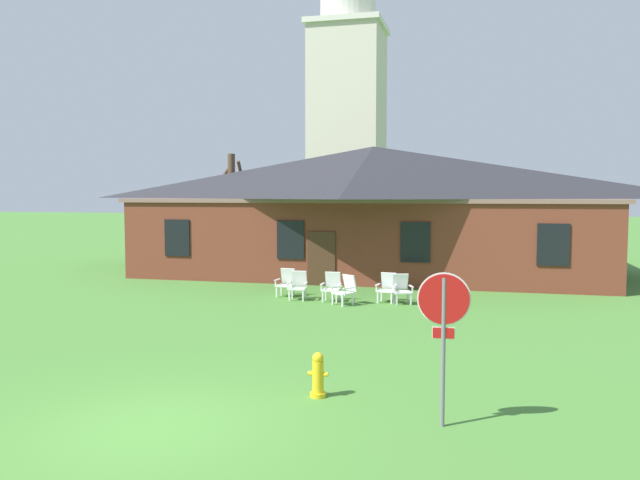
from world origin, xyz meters
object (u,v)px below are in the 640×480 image
at_px(lawn_chair_middle, 346,289).
at_px(lawn_chair_right_end, 387,287).
at_px(stop_sign, 444,319).
at_px(lawn_chair_by_porch, 286,282).
at_px(lawn_chair_near_door, 298,285).
at_px(lawn_chair_left_end, 332,286).
at_px(fire_hydrant, 318,376).
at_px(lawn_chair_under_eave, 438,291).
at_px(lawn_chair_far_side, 401,288).

distance_m(lawn_chair_middle, lawn_chair_right_end, 1.50).
distance_m(stop_sign, lawn_chair_by_porch, 12.86).
distance_m(lawn_chair_near_door, lawn_chair_left_end, 1.16).
xyz_separation_m(lawn_chair_near_door, fire_hydrant, (3.21, -9.83, -0.12)).
height_order(lawn_chair_by_porch, lawn_chair_under_eave, same).
height_order(lawn_chair_by_porch, lawn_chair_right_end, same).
bearing_deg(lawn_chair_by_porch, stop_sign, -62.05).
bearing_deg(lawn_chair_by_porch, lawn_chair_right_end, -5.19).
bearing_deg(lawn_chair_far_side, lawn_chair_under_eave, -13.20).
bearing_deg(lawn_chair_under_eave, lawn_chair_near_door, 177.45).
xyz_separation_m(lawn_chair_left_end, fire_hydrant, (2.05, -9.83, -0.12)).
xyz_separation_m(lawn_chair_right_end, lawn_chair_far_side, (0.48, -0.19, 0.00)).
xyz_separation_m(lawn_chair_right_end, lawn_chair_under_eave, (1.66, -0.47, 0.00)).
height_order(lawn_chair_near_door, lawn_chair_left_end, same).
height_order(stop_sign, fire_hydrant, stop_sign).
bearing_deg(lawn_chair_middle, lawn_chair_far_side, 21.16).
bearing_deg(lawn_chair_by_porch, lawn_chair_under_eave, -8.62).
height_order(lawn_chair_middle, lawn_chair_under_eave, same).
relative_size(lawn_chair_left_end, lawn_chair_middle, 1.00).
bearing_deg(lawn_chair_near_door, lawn_chair_left_end, -0.13).
height_order(stop_sign, lawn_chair_left_end, stop_sign).
distance_m(lawn_chair_near_door, lawn_chair_right_end, 2.99).
xyz_separation_m(lawn_chair_by_porch, fire_hydrant, (3.81, -10.42, -0.12)).
xyz_separation_m(lawn_chair_left_end, lawn_chair_far_side, (2.30, 0.07, 0.00)).
bearing_deg(lawn_chair_left_end, lawn_chair_near_door, 179.87).
bearing_deg(lawn_chair_by_porch, lawn_chair_near_door, -44.51).
relative_size(lawn_chair_near_door, lawn_chair_under_eave, 1.00).
relative_size(lawn_chair_far_side, fire_hydrant, 1.21).
distance_m(lawn_chair_middle, lawn_chair_under_eave, 2.91).
relative_size(lawn_chair_near_door, fire_hydrant, 1.21).
relative_size(lawn_chair_right_end, lawn_chair_far_side, 1.00).
relative_size(lawn_chair_under_eave, fire_hydrant, 1.21).
relative_size(lawn_chair_left_end, lawn_chair_far_side, 1.00).
distance_m(stop_sign, lawn_chair_near_door, 12.07).
bearing_deg(lawn_chair_right_end, lawn_chair_near_door, -174.98).
xyz_separation_m(lawn_chair_near_door, lawn_chair_under_eave, (4.64, -0.21, 0.00)).
height_order(lawn_chair_middle, lawn_chair_far_side, same).
bearing_deg(lawn_chair_near_door, fire_hydrant, -71.89).
xyz_separation_m(stop_sign, lawn_chair_far_side, (-1.94, 10.80, -1.17)).
height_order(lawn_chair_near_door, lawn_chair_right_end, same).
bearing_deg(lawn_chair_under_eave, fire_hydrant, -98.45).
relative_size(lawn_chair_by_porch, lawn_chair_left_end, 1.00).
relative_size(stop_sign, lawn_chair_right_end, 2.47).
bearing_deg(fire_hydrant, lawn_chair_right_end, 91.31).
height_order(lawn_chair_right_end, lawn_chair_under_eave, same).
bearing_deg(lawn_chair_right_end, lawn_chair_far_side, -21.79).
bearing_deg(lawn_chair_left_end, fire_hydrant, -78.22).
distance_m(stop_sign, lawn_chair_middle, 10.84).
distance_m(lawn_chair_middle, lawn_chair_far_side, 1.83).
bearing_deg(lawn_chair_left_end, lawn_chair_right_end, 8.27).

